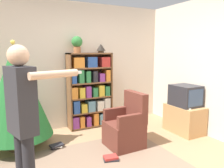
{
  "coord_description": "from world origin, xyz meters",
  "views": [
    {
      "loc": [
        -1.34,
        -2.34,
        1.61
      ],
      "look_at": [
        0.33,
        0.93,
        1.05
      ],
      "focal_mm": 35.0,
      "sensor_mm": 36.0,
      "label": 1
    }
  ],
  "objects_px": {
    "bookshelf": "(90,92)",
    "television": "(185,96)",
    "christmas_tree": "(16,92)",
    "armchair": "(126,128)",
    "standing_person": "(23,118)",
    "table_lamp": "(101,48)",
    "potted_plant": "(77,43)"
  },
  "relations": [
    {
      "from": "bookshelf",
      "to": "potted_plant",
      "type": "bearing_deg",
      "value": 177.63
    },
    {
      "from": "television",
      "to": "christmas_tree",
      "type": "height_order",
      "value": "christmas_tree"
    },
    {
      "from": "standing_person",
      "to": "table_lamp",
      "type": "bearing_deg",
      "value": 123.02
    },
    {
      "from": "television",
      "to": "standing_person",
      "type": "distance_m",
      "value": 3.18
    },
    {
      "from": "bookshelf",
      "to": "table_lamp",
      "type": "bearing_deg",
      "value": 2.2
    },
    {
      "from": "table_lamp",
      "to": "christmas_tree",
      "type": "bearing_deg",
      "value": -164.97
    },
    {
      "from": "christmas_tree",
      "to": "television",
      "type": "bearing_deg",
      "value": -13.3
    },
    {
      "from": "standing_person",
      "to": "table_lamp",
      "type": "relative_size",
      "value": 8.33
    },
    {
      "from": "christmas_tree",
      "to": "table_lamp",
      "type": "xyz_separation_m",
      "value": [
        1.71,
        0.46,
        0.71
      ]
    },
    {
      "from": "armchair",
      "to": "standing_person",
      "type": "bearing_deg",
      "value": -62.47
    },
    {
      "from": "potted_plant",
      "to": "bookshelf",
      "type": "bearing_deg",
      "value": -2.37
    },
    {
      "from": "christmas_tree",
      "to": "table_lamp",
      "type": "relative_size",
      "value": 8.9
    },
    {
      "from": "television",
      "to": "bookshelf",
      "type": "bearing_deg",
      "value": 143.3
    },
    {
      "from": "standing_person",
      "to": "table_lamp",
      "type": "height_order",
      "value": "table_lamp"
    },
    {
      "from": "armchair",
      "to": "television",
      "type": "bearing_deg",
      "value": 89.89
    },
    {
      "from": "armchair",
      "to": "potted_plant",
      "type": "height_order",
      "value": "potted_plant"
    },
    {
      "from": "christmas_tree",
      "to": "standing_person",
      "type": "height_order",
      "value": "christmas_tree"
    },
    {
      "from": "armchair",
      "to": "standing_person",
      "type": "relative_size",
      "value": 0.55
    },
    {
      "from": "bookshelf",
      "to": "christmas_tree",
      "type": "distance_m",
      "value": 1.52
    },
    {
      "from": "christmas_tree",
      "to": "potted_plant",
      "type": "relative_size",
      "value": 5.41
    },
    {
      "from": "bookshelf",
      "to": "television",
      "type": "distance_m",
      "value": 1.93
    },
    {
      "from": "bookshelf",
      "to": "christmas_tree",
      "type": "xyz_separation_m",
      "value": [
        -1.44,
        -0.45,
        0.2
      ]
    },
    {
      "from": "christmas_tree",
      "to": "armchair",
      "type": "bearing_deg",
      "value": -24.24
    },
    {
      "from": "television",
      "to": "table_lamp",
      "type": "height_order",
      "value": "table_lamp"
    },
    {
      "from": "bookshelf",
      "to": "television",
      "type": "relative_size",
      "value": 3.0
    },
    {
      "from": "christmas_tree",
      "to": "standing_person",
      "type": "relative_size",
      "value": 1.07
    },
    {
      "from": "television",
      "to": "potted_plant",
      "type": "distance_m",
      "value": 2.37
    },
    {
      "from": "armchair",
      "to": "potted_plant",
      "type": "bearing_deg",
      "value": -161.06
    },
    {
      "from": "armchair",
      "to": "standing_person",
      "type": "height_order",
      "value": "standing_person"
    },
    {
      "from": "armchair",
      "to": "table_lamp",
      "type": "relative_size",
      "value": 4.6
    },
    {
      "from": "armchair",
      "to": "potted_plant",
      "type": "distance_m",
      "value": 1.92
    },
    {
      "from": "bookshelf",
      "to": "standing_person",
      "type": "relative_size",
      "value": 0.94
    }
  ]
}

